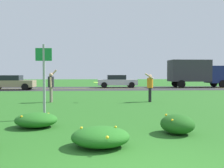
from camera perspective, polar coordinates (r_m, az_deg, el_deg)
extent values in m
plane|color=#26601E|center=(15.96, -0.92, -3.46)|extent=(120.00, 120.00, 0.00)
cube|color=#2D2D30|center=(27.99, -2.29, -0.99)|extent=(120.00, 7.63, 0.01)
cube|color=yellow|center=(27.99, -2.29, -0.98)|extent=(120.00, 0.16, 0.00)
ellipsoid|color=#1E5619|center=(7.16, 14.22, -8.56)|extent=(0.89, 0.98, 0.51)
sphere|color=yellow|center=(7.13, 12.96, -7.82)|extent=(0.06, 0.06, 0.06)
sphere|color=yellow|center=(6.79, 12.87, -8.53)|extent=(0.07, 0.07, 0.07)
sphere|color=yellow|center=(7.27, 11.81, -6.70)|extent=(0.06, 0.06, 0.06)
sphere|color=yellow|center=(6.80, 13.16, -7.80)|extent=(0.07, 0.07, 0.07)
ellipsoid|color=#23661E|center=(8.08, -16.37, -7.63)|extent=(1.25, 1.08, 0.44)
sphere|color=gold|center=(8.15, -13.91, -6.47)|extent=(0.08, 0.08, 0.08)
sphere|color=gold|center=(7.96, -12.96, -7.39)|extent=(0.08, 0.08, 0.08)
sphere|color=gold|center=(7.87, -19.35, -6.80)|extent=(0.07, 0.07, 0.07)
ellipsoid|color=#23661E|center=(5.75, -2.55, -11.57)|extent=(1.28, 1.10, 0.44)
sphere|color=yellow|center=(5.17, -1.06, -11.68)|extent=(0.06, 0.06, 0.06)
sphere|color=yellow|center=(6.00, -6.00, -10.76)|extent=(0.08, 0.08, 0.08)
sphere|color=yellow|center=(5.36, -0.63, -12.35)|extent=(0.08, 0.08, 0.08)
sphere|color=yellow|center=(5.76, 0.81, -9.45)|extent=(0.05, 0.05, 0.05)
sphere|color=yellow|center=(5.85, -6.78, -9.62)|extent=(0.06, 0.06, 0.06)
cube|color=#93969B|center=(9.32, -14.74, 0.43)|extent=(0.07, 0.10, 2.61)
cube|color=#197F38|center=(9.31, -14.84, 6.32)|extent=(0.56, 0.03, 0.44)
cylinder|color=#232328|center=(14.81, -13.31, 0.46)|extent=(0.34, 0.34, 0.60)
sphere|color=tan|center=(14.81, -13.32, 2.00)|extent=(0.21, 0.21, 0.21)
cylinder|color=#726B5B|center=(14.93, -13.22, -2.29)|extent=(0.14, 0.14, 0.84)
cylinder|color=#726B5B|center=(14.77, -13.34, -2.34)|extent=(0.14, 0.14, 0.84)
cylinder|color=tan|center=(14.98, -12.89, 2.25)|extent=(0.45, 0.10, 0.47)
cylinder|color=tan|center=(14.62, -13.37, 0.37)|extent=(0.11, 0.09, 0.56)
cylinder|color=orange|center=(14.82, 8.38, 0.24)|extent=(0.34, 0.34, 0.56)
sphere|color=tan|center=(14.81, 8.39, 1.72)|extent=(0.21, 0.21, 0.21)
cylinder|color=black|center=(14.77, 8.43, -2.40)|extent=(0.14, 0.14, 0.79)
cylinder|color=black|center=(14.94, 8.31, -2.35)|extent=(0.14, 0.14, 0.79)
cylinder|color=tan|center=(14.60, 8.19, 1.73)|extent=(0.50, 0.10, 0.36)
cylinder|color=tan|center=(15.01, 8.17, 0.20)|extent=(0.11, 0.09, 0.53)
cylinder|color=#8CD133|center=(14.51, -3.60, 0.33)|extent=(0.27, 0.27, 0.09)
torus|color=#8CD133|center=(14.51, -3.60, 0.30)|extent=(0.27, 0.26, 0.09)
cube|color=#937F60|center=(27.47, -21.31, 0.08)|extent=(4.50, 1.82, 0.66)
cube|color=black|center=(27.48, -21.52, 1.27)|extent=(2.10, 1.64, 0.52)
cylinder|color=black|center=(27.92, -17.72, -0.43)|extent=(0.66, 0.22, 0.66)
cylinder|color=black|center=(26.20, -18.63, -0.61)|extent=(0.66, 0.22, 0.66)
cube|color=#B7BABF|center=(29.79, 1.16, 0.40)|extent=(4.50, 1.82, 0.66)
cube|color=black|center=(29.77, 0.97, 1.49)|extent=(2.10, 1.64, 0.52)
cylinder|color=black|center=(30.86, 3.88, -0.08)|extent=(0.66, 0.22, 0.66)
cylinder|color=black|center=(29.10, 4.37, -0.23)|extent=(0.66, 0.22, 0.66)
cylinder|color=black|center=(30.59, -1.88, -0.10)|extent=(0.66, 0.22, 0.66)
cylinder|color=black|center=(28.81, -1.74, -0.25)|extent=(0.66, 0.22, 0.66)
cube|color=navy|center=(33.03, 22.07, 1.97)|extent=(2.10, 2.30, 2.00)
cube|color=#333338|center=(31.70, 16.63, 2.82)|extent=(4.60, 2.30, 2.50)
cylinder|color=black|center=(34.12, 21.53, 0.17)|extent=(0.88, 0.26, 0.88)
cylinder|color=black|center=(32.16, 23.22, 0.03)|extent=(0.88, 0.26, 0.88)
cylinder|color=black|center=(32.33, 13.77, 0.16)|extent=(0.88, 0.26, 0.88)
cylinder|color=black|center=(30.24, 15.05, 0.00)|extent=(0.88, 0.26, 0.88)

